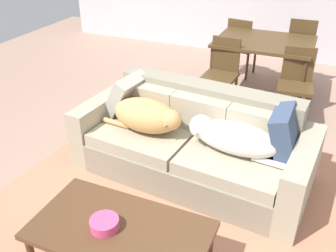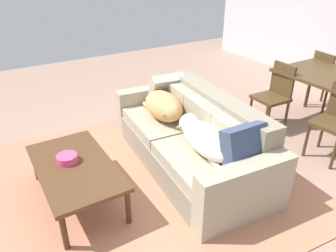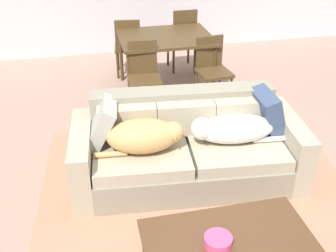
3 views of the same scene
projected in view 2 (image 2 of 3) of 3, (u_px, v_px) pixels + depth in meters
The scene contains 12 objects.
ground_plane at pixel (180, 176), 3.53m from camera, with size 10.00×10.00×0.00m, color tan.
area_rug at pixel (137, 181), 3.44m from camera, with size 2.96×3.31×0.01m, color tan.
couch at pixel (193, 139), 3.62m from camera, with size 2.26×1.15×0.81m.
dog_on_left_cushion at pixel (164, 106), 3.76m from camera, with size 0.82×0.43×0.31m.
dog_on_right_cushion at pixel (204, 138), 3.15m from camera, with size 0.93×0.39×0.28m.
throw_pillow_by_left_arm at pixel (166, 89), 4.14m from camera, with size 0.13×0.43×0.43m, color #A9A89B.
throw_pillow_by_right_arm at pixel (245, 149), 2.86m from camera, with size 0.16×0.43×0.43m, color #374764.
coffee_table at pixel (75, 169), 3.02m from camera, with size 1.19×0.66×0.41m.
bowl_on_coffee_table at pixel (67, 158), 3.04m from camera, with size 0.20×0.20×0.07m, color #EA4C7F.
dining_table at pixel (331, 80), 4.19m from camera, with size 1.24×0.96×0.78m.
dining_chair_near_left at pixel (275, 93), 4.33m from camera, with size 0.42×0.42×0.89m.
dining_chair_far_left at pixel (325, 78), 4.90m from camera, with size 0.45×0.45×0.89m.
Camera 2 is at (2.37, -1.60, 2.14)m, focal length 34.39 mm.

